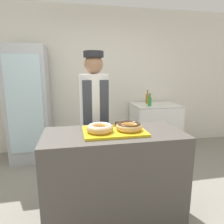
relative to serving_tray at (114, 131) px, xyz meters
name	(u,v)px	position (x,y,z in m)	size (l,w,h in m)	color
ground_plane	(114,218)	(0.00, 0.00, -0.97)	(14.00, 14.00, 0.00)	gray
wall_back	(92,80)	(0.00, 2.13, 0.38)	(8.00, 0.06, 2.70)	silver
display_counter	(114,177)	(0.00, 0.00, -0.49)	(1.35, 0.63, 0.96)	#4C4742
serving_tray	(114,131)	(0.00, 0.00, 0.00)	(0.59, 0.41, 0.02)	yellow
donut_light_glaze	(100,128)	(-0.14, -0.03, 0.05)	(0.25, 0.25, 0.07)	tan
donut_chocolate_glaze	(129,126)	(0.14, -0.03, 0.05)	(0.25, 0.25, 0.07)	tan
brownie_back_left	(103,125)	(-0.09, 0.15, 0.03)	(0.08, 0.08, 0.03)	#382111
brownie_back_right	(120,124)	(0.09, 0.15, 0.03)	(0.08, 0.08, 0.03)	#382111
baker_person	(95,118)	(-0.11, 0.67, -0.02)	(0.36, 0.36, 1.77)	#4C4C51
beverage_fridge	(29,105)	(-1.11, 1.74, 0.00)	(0.65, 0.60, 1.94)	#ADB2B7
chest_freezer	(155,127)	(1.18, 1.74, -0.51)	(0.87, 0.66, 0.90)	white
bottle_amber	(147,98)	(1.05, 1.86, 0.03)	(0.06, 0.06, 0.26)	#99661E
bottle_green	(150,101)	(0.99, 1.57, 0.02)	(0.07, 0.07, 0.23)	#2D8C38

